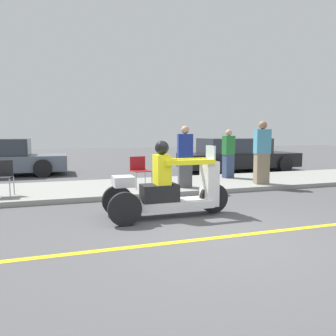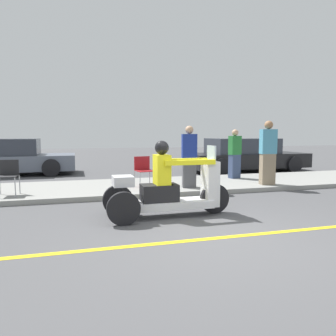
# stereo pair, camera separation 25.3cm
# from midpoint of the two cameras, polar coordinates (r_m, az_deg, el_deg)

# --- Properties ---
(ground_plane) EXTENTS (60.00, 60.00, 0.00)m
(ground_plane) POSITION_cam_midpoint_polar(r_m,az_deg,el_deg) (5.10, 7.96, -11.87)
(ground_plane) COLOR #4C4C4F
(lane_stripe) EXTENTS (24.00, 0.12, 0.01)m
(lane_stripe) POSITION_cam_midpoint_polar(r_m,az_deg,el_deg) (4.95, 3.91, -12.36)
(lane_stripe) COLOR gold
(lane_stripe) RESTS_ON ground
(sidewalk_strip) EXTENTS (28.00, 2.80, 0.12)m
(sidewalk_strip) POSITION_cam_midpoint_polar(r_m,az_deg,el_deg) (9.32, -4.71, -3.22)
(sidewalk_strip) COLOR gray
(sidewalk_strip) RESTS_ON ground
(motorcycle_trike) EXTENTS (2.42, 0.84, 1.43)m
(motorcycle_trike) POSITION_cam_midpoint_polar(r_m,az_deg,el_deg) (6.15, -1.05, -3.88)
(motorcycle_trike) COLOR black
(motorcycle_trike) RESTS_ON ground
(spectator_by_tree) EXTENTS (0.46, 0.32, 1.79)m
(spectator_by_tree) POSITION_cam_midpoint_polar(r_m,az_deg,el_deg) (9.64, 15.32, 2.42)
(spectator_by_tree) COLOR gray
(spectator_by_tree) RESTS_ON sidewalk_strip
(spectator_far_back) EXTENTS (0.41, 0.30, 1.56)m
(spectator_far_back) POSITION_cam_midpoint_polar(r_m,az_deg,el_deg) (10.74, 9.81, 2.32)
(spectator_far_back) COLOR #38476B
(spectator_far_back) RESTS_ON sidewalk_strip
(spectator_end_of_line) EXTENTS (0.43, 0.30, 1.64)m
(spectator_end_of_line) POSITION_cam_midpoint_polar(r_m,az_deg,el_deg) (8.71, 2.15, 1.78)
(spectator_end_of_line) COLOR #515156
(spectator_end_of_line) RESTS_ON sidewalk_strip
(folding_chair_set_back) EXTENTS (0.53, 0.53, 0.82)m
(folding_chair_set_back) POSITION_cam_midpoint_polar(r_m,az_deg,el_deg) (8.78, -5.84, -0.09)
(folding_chair_set_back) COLOR #A5A8AD
(folding_chair_set_back) RESTS_ON sidewalk_strip
(folding_chair_curbside) EXTENTS (0.49, 0.49, 0.82)m
(folding_chair_curbside) POSITION_cam_midpoint_polar(r_m,az_deg,el_deg) (8.47, -27.74, -0.99)
(folding_chair_curbside) COLOR #A5A8AD
(folding_chair_curbside) RESTS_ON sidewalk_strip
(parked_car_lot_far) EXTENTS (4.89, 2.04, 1.35)m
(parked_car_lot_far) POSITION_cam_midpoint_polar(r_m,az_deg,el_deg) (13.83, 11.45, 2.18)
(parked_car_lot_far) COLOR black
(parked_car_lot_far) RESTS_ON ground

